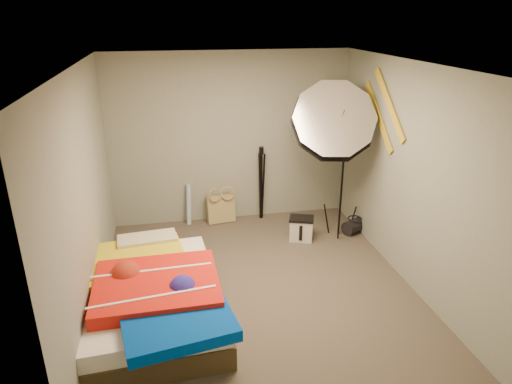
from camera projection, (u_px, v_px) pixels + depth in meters
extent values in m
plane|color=#52493F|center=(258.00, 287.00, 5.30)|extent=(4.00, 4.00, 0.00)
plane|color=silver|center=(258.00, 65.00, 4.38)|extent=(4.00, 4.00, 0.00)
plane|color=gray|center=(230.00, 139.00, 6.66)|extent=(3.50, 0.00, 3.50)
plane|color=gray|center=(319.00, 292.00, 3.01)|extent=(3.50, 0.00, 3.50)
plane|color=gray|center=(85.00, 199.00, 4.51)|extent=(0.00, 4.00, 4.00)
plane|color=gray|center=(409.00, 176.00, 5.16)|extent=(0.00, 4.00, 4.00)
cube|color=tan|center=(221.00, 209.00, 6.89)|extent=(0.44, 0.24, 0.43)
cylinder|color=#5F93BF|center=(189.00, 204.00, 6.79)|extent=(0.11, 0.19, 0.62)
cube|color=beige|center=(301.00, 229.00, 6.35)|extent=(0.37, 0.31, 0.31)
cylinder|color=black|center=(354.00, 226.00, 6.58)|extent=(0.39, 0.34, 0.20)
cube|color=gold|center=(389.00, 104.00, 5.45)|extent=(0.02, 0.91, 0.78)
cube|color=gold|center=(379.00, 117.00, 5.75)|extent=(0.02, 0.91, 0.78)
cube|color=#45361F|center=(154.00, 309.00, 4.70)|extent=(1.44, 1.97, 0.25)
cube|color=white|center=(152.00, 292.00, 4.63)|extent=(1.40, 1.93, 0.17)
cube|color=yellow|center=(136.00, 262.00, 4.93)|extent=(1.15, 1.04, 0.13)
cube|color=red|center=(157.00, 287.00, 4.46)|extent=(1.20, 1.02, 0.15)
cube|color=#0346BF|center=(178.00, 322.00, 3.99)|extent=(1.06, 0.90, 0.11)
cube|color=pink|center=(147.00, 242.00, 5.29)|extent=(0.69, 0.37, 0.13)
cylinder|color=black|center=(342.00, 176.00, 6.23)|extent=(0.04, 0.04, 1.77)
cube|color=black|center=(347.00, 116.00, 5.92)|extent=(0.09, 0.09, 0.11)
cone|color=white|center=(333.00, 122.00, 5.82)|extent=(1.45, 1.14, 1.30)
cylinder|color=black|center=(261.00, 187.00, 6.89)|extent=(0.04, 0.04, 1.03)
cube|color=black|center=(261.00, 151.00, 6.68)|extent=(0.07, 0.07, 0.11)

